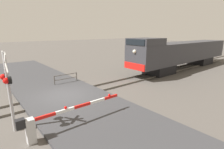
# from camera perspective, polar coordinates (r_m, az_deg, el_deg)

# --- Properties ---
(ground_plane) EXTENTS (160.00, 160.00, 0.00)m
(ground_plane) POSITION_cam_1_polar(r_m,az_deg,el_deg) (13.32, -15.32, -7.22)
(ground_plane) COLOR #514C47
(rail_track_left) EXTENTS (0.08, 80.00, 0.15)m
(rail_track_left) POSITION_cam_1_polar(r_m,az_deg,el_deg) (13.92, -16.56, -6.05)
(rail_track_left) COLOR #59544C
(rail_track_left) RESTS_ON ground_plane
(rail_track_right) EXTENTS (0.08, 80.00, 0.15)m
(rail_track_right) POSITION_cam_1_polar(r_m,az_deg,el_deg) (12.68, -14.00, -7.87)
(rail_track_right) COLOR #59544C
(rail_track_right) RESTS_ON ground_plane
(road_surface) EXTENTS (36.00, 5.74, 0.17)m
(road_surface) POSITION_cam_1_polar(r_m,az_deg,el_deg) (13.30, -15.35, -6.88)
(road_surface) COLOR #38383A
(road_surface) RESTS_ON ground_plane
(locomotive) EXTENTS (2.82, 18.57, 4.07)m
(locomotive) POSITION_cam_1_polar(r_m,az_deg,el_deg) (24.11, 22.19, 6.73)
(locomotive) COLOR black
(locomotive) RESTS_ON ground_plane
(crossing_signal) EXTENTS (1.18, 0.33, 3.87)m
(crossing_signal) POSITION_cam_1_polar(r_m,az_deg,el_deg) (9.18, -31.18, -2.70)
(crossing_signal) COLOR #ADADB2
(crossing_signal) RESTS_ON ground_plane
(crossing_gate) EXTENTS (0.36, 5.41, 1.25)m
(crossing_gate) POSITION_cam_1_polar(r_m,az_deg,el_deg) (8.57, -21.08, -14.37)
(crossing_gate) COLOR silver
(crossing_gate) RESTS_ON ground_plane
(guard_railing) EXTENTS (0.08, 2.24, 0.95)m
(guard_railing) POSITION_cam_1_polar(r_m,az_deg,el_deg) (16.32, -14.98, -1.03)
(guard_railing) COLOR #4C4742
(guard_railing) RESTS_ON ground_plane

